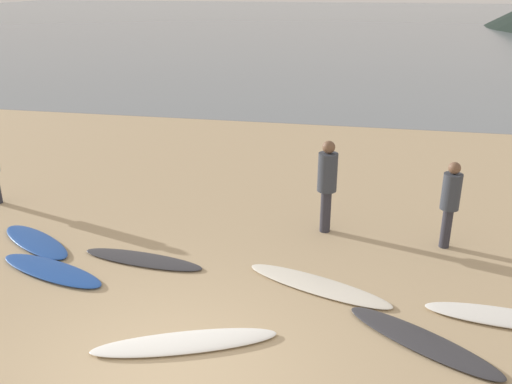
{
  "coord_description": "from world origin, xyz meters",
  "views": [
    {
      "loc": [
        2.22,
        -5.02,
        4.56
      ],
      "look_at": [
        0.23,
        4.88,
        0.6
      ],
      "focal_mm": 38.31,
      "sensor_mm": 36.0,
      "label": 1
    }
  ],
  "objects_px": {
    "surfboard_3": "(185,342)",
    "surfboard_5": "(422,341)",
    "surfboard_0": "(36,242)",
    "surfboard_4": "(318,285)",
    "surfboard_2": "(143,259)",
    "surfboard_6": "(504,317)",
    "person_1": "(327,179)",
    "person_2": "(450,198)",
    "surfboard_1": "(51,270)"
  },
  "relations": [
    {
      "from": "surfboard_5",
      "to": "person_1",
      "type": "xyz_separation_m",
      "value": [
        -1.56,
        3.24,
        1.03
      ]
    },
    {
      "from": "surfboard_2",
      "to": "surfboard_6",
      "type": "relative_size",
      "value": 1.02
    },
    {
      "from": "surfboard_3",
      "to": "surfboard_4",
      "type": "xyz_separation_m",
      "value": [
        1.59,
        1.81,
        -0.01
      ]
    },
    {
      "from": "surfboard_1",
      "to": "surfboard_5",
      "type": "distance_m",
      "value": 5.93
    },
    {
      "from": "surfboard_1",
      "to": "surfboard_0",
      "type": "bearing_deg",
      "value": 150.47
    },
    {
      "from": "surfboard_5",
      "to": "surfboard_4",
      "type": "bearing_deg",
      "value": 175.33
    },
    {
      "from": "surfboard_5",
      "to": "surfboard_1",
      "type": "bearing_deg",
      "value": -154.32
    },
    {
      "from": "surfboard_2",
      "to": "surfboard_5",
      "type": "height_order",
      "value": "surfboard_5"
    },
    {
      "from": "person_2",
      "to": "surfboard_4",
      "type": "bearing_deg",
      "value": 78.34
    },
    {
      "from": "surfboard_0",
      "to": "person_1",
      "type": "distance_m",
      "value": 5.51
    },
    {
      "from": "surfboard_2",
      "to": "surfboard_6",
      "type": "distance_m",
      "value": 5.78
    },
    {
      "from": "surfboard_6",
      "to": "person_1",
      "type": "xyz_separation_m",
      "value": [
        -2.76,
        2.45,
        1.03
      ]
    },
    {
      "from": "surfboard_1",
      "to": "surfboard_2",
      "type": "bearing_deg",
      "value": 44.28
    },
    {
      "from": "surfboard_1",
      "to": "surfboard_3",
      "type": "relative_size",
      "value": 0.87
    },
    {
      "from": "surfboard_1",
      "to": "surfboard_3",
      "type": "distance_m",
      "value": 3.13
    },
    {
      "from": "surfboard_3",
      "to": "person_1",
      "type": "distance_m",
      "value": 4.32
    },
    {
      "from": "person_2",
      "to": "surfboard_1",
      "type": "bearing_deg",
      "value": 56.39
    },
    {
      "from": "surfboard_0",
      "to": "surfboard_4",
      "type": "height_order",
      "value": "surfboard_0"
    },
    {
      "from": "surfboard_2",
      "to": "surfboard_5",
      "type": "relative_size",
      "value": 0.99
    },
    {
      "from": "surfboard_4",
      "to": "person_1",
      "type": "xyz_separation_m",
      "value": [
        -0.06,
        2.09,
        1.03
      ]
    },
    {
      "from": "surfboard_2",
      "to": "surfboard_6",
      "type": "bearing_deg",
      "value": 0.5
    },
    {
      "from": "surfboard_2",
      "to": "surfboard_6",
      "type": "xyz_separation_m",
      "value": [
        5.75,
        -0.63,
        0.01
      ]
    },
    {
      "from": "surfboard_3",
      "to": "surfboard_5",
      "type": "distance_m",
      "value": 3.16
    },
    {
      "from": "surfboard_1",
      "to": "surfboard_5",
      "type": "relative_size",
      "value": 0.97
    },
    {
      "from": "person_1",
      "to": "person_2",
      "type": "distance_m",
      "value": 2.2
    },
    {
      "from": "surfboard_1",
      "to": "surfboard_4",
      "type": "distance_m",
      "value": 4.41
    },
    {
      "from": "surfboard_3",
      "to": "surfboard_4",
      "type": "bearing_deg",
      "value": 27.82
    },
    {
      "from": "surfboard_0",
      "to": "surfboard_4",
      "type": "bearing_deg",
      "value": 25.27
    },
    {
      "from": "surfboard_4",
      "to": "surfboard_2",
      "type": "bearing_deg",
      "value": -164.74
    },
    {
      "from": "surfboard_3",
      "to": "person_2",
      "type": "relative_size",
      "value": 1.53
    },
    {
      "from": "person_1",
      "to": "surfboard_5",
      "type": "bearing_deg",
      "value": 130.6
    },
    {
      "from": "surfboard_0",
      "to": "surfboard_5",
      "type": "xyz_separation_m",
      "value": [
        6.74,
        -1.66,
        -0.0
      ]
    },
    {
      "from": "surfboard_6",
      "to": "person_2",
      "type": "height_order",
      "value": "person_2"
    },
    {
      "from": "surfboard_3",
      "to": "surfboard_1",
      "type": "bearing_deg",
      "value": 132.47
    },
    {
      "from": "surfboard_0",
      "to": "surfboard_1",
      "type": "xyz_separation_m",
      "value": [
        0.85,
        -0.91,
        0.0
      ]
    },
    {
      "from": "surfboard_5",
      "to": "person_2",
      "type": "bearing_deg",
      "value": 111.18
    },
    {
      "from": "surfboard_5",
      "to": "person_1",
      "type": "bearing_deg",
      "value": 148.59
    },
    {
      "from": "surfboard_6",
      "to": "person_2",
      "type": "distance_m",
      "value": 2.46
    },
    {
      "from": "surfboard_0",
      "to": "surfboard_3",
      "type": "distance_m",
      "value": 4.32
    },
    {
      "from": "surfboard_4",
      "to": "surfboard_5",
      "type": "xyz_separation_m",
      "value": [
        1.5,
        -1.15,
        0.0
      ]
    },
    {
      "from": "surfboard_4",
      "to": "surfboard_5",
      "type": "relative_size",
      "value": 1.09
    },
    {
      "from": "surfboard_3",
      "to": "surfboard_5",
      "type": "bearing_deg",
      "value": -8.81
    },
    {
      "from": "person_1",
      "to": "surfboard_0",
      "type": "bearing_deg",
      "value": 31.94
    },
    {
      "from": "surfboard_4",
      "to": "surfboard_6",
      "type": "distance_m",
      "value": 2.72
    },
    {
      "from": "surfboard_1",
      "to": "surfboard_5",
      "type": "bearing_deg",
      "value": 10.2
    },
    {
      "from": "surfboard_4",
      "to": "person_1",
      "type": "height_order",
      "value": "person_1"
    },
    {
      "from": "surfboard_4",
      "to": "surfboard_5",
      "type": "height_order",
      "value": "surfboard_5"
    },
    {
      "from": "surfboard_0",
      "to": "surfboard_3",
      "type": "bearing_deg",
      "value": -1.68
    },
    {
      "from": "surfboard_2",
      "to": "surfboard_3",
      "type": "height_order",
      "value": "surfboard_3"
    },
    {
      "from": "surfboard_4",
      "to": "person_1",
      "type": "bearing_deg",
      "value": 111.95
    }
  ]
}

